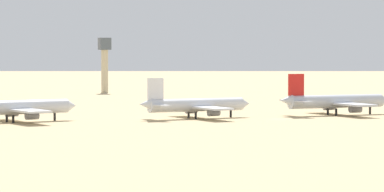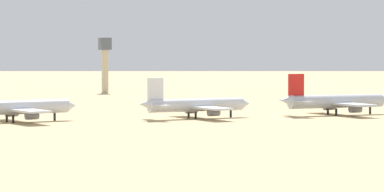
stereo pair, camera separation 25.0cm
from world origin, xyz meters
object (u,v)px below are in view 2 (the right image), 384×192
parked_jet_orange_2 (14,108)px  parked_jet_white_3 (195,105)px  control_tower (105,60)px  parked_jet_red_4 (335,102)px

parked_jet_orange_2 → parked_jet_white_3: 51.62m
parked_jet_white_3 → control_tower: size_ratio=1.39×
parked_jet_orange_2 → parked_jet_red_4: parked_jet_red_4 is taller
parked_jet_white_3 → parked_jet_red_4: (45.01, 0.40, 0.27)m
parked_jet_orange_2 → control_tower: (75.51, 186.15, 11.45)m
parked_jet_orange_2 → control_tower: control_tower is taller
parked_jet_red_4 → parked_jet_white_3: bearing=176.8°
parked_jet_white_3 → control_tower: bearing=75.5°
parked_jet_orange_2 → control_tower: size_ratio=1.43×
parked_jet_orange_2 → parked_jet_red_4: (96.57, -1.99, 0.12)m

